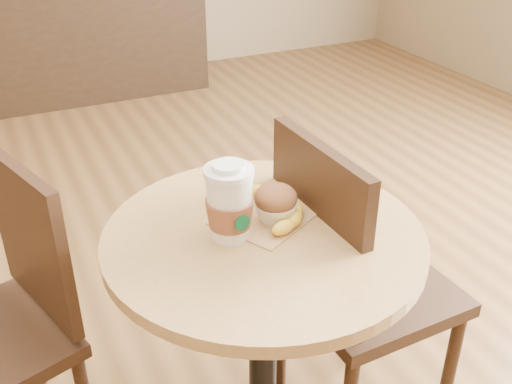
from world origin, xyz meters
The scene contains 8 objects.
cafe_table centered at (0.11, -0.07, 0.54)m, with size 0.71×0.71×0.75m.
chair_left centered at (-0.46, 0.22, 0.47)m, with size 0.48×0.48×0.86m.
chair_right centered at (0.38, -0.04, 0.50)m, with size 0.42×0.42×0.92m.
service_counter centered at (0.00, 3.18, 0.52)m, with size 2.30×0.65×1.04m.
kraft_bag centered at (0.16, -0.01, 0.75)m, with size 0.24×0.18×0.00m, color tan.
coffee_cup centered at (0.04, -0.06, 0.83)m, with size 0.11×0.11×0.18m.
muffin centered at (0.16, -0.04, 0.80)m, with size 0.10×0.10×0.09m.
banana centered at (0.18, -0.01, 0.77)m, with size 0.13×0.24×0.03m, color yellow, non-canonical shape.
Camera 1 is at (-0.37, -1.06, 1.47)m, focal length 42.00 mm.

